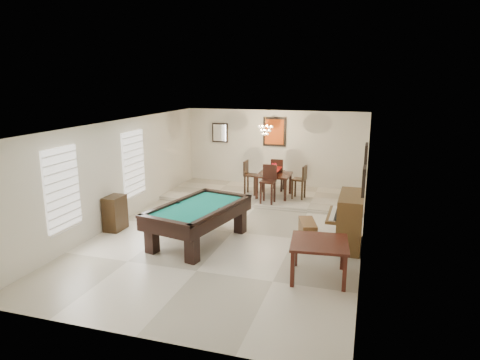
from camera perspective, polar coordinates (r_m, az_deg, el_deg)
The scene contains 25 objects.
ground_plane at distance 10.38m, azimuth -0.98°, elevation -6.98°, with size 6.00×9.00×0.02m, color beige.
wall_back at distance 14.27m, azimuth 4.61°, elevation 4.06°, with size 6.00×0.04×2.60m, color silver.
wall_front at distance 6.08m, azimuth -14.42°, elevation -9.31°, with size 6.00×0.04×2.60m, color silver.
wall_left at distance 11.28m, azimuth -15.66°, elevation 1.10°, with size 0.04×9.00×2.60m, color silver.
wall_right at distance 9.53m, azimuth 16.40°, elevation -1.15°, with size 0.04×9.00×2.60m, color silver.
ceiling at distance 9.78m, azimuth -1.04°, elevation 7.50°, with size 6.00×9.00×0.04m, color white.
dining_step at distance 13.34m, azimuth 3.34°, elevation -2.03°, with size 6.00×2.50×0.12m, color beige.
window_left_front at distance 9.51m, azimuth -22.64°, elevation -1.06°, with size 0.06×1.00×1.70m, color white.
window_left_rear at distance 11.74m, azimuth -14.01°, elevation 2.17°, with size 0.06×1.00×1.70m, color white.
pool_table at distance 9.69m, azimuth -5.53°, elevation -5.89°, with size 1.35×2.49×0.83m, color black, non-canonical shape.
square_table at distance 8.13m, azimuth 10.46°, elevation -10.40°, with size 1.03×1.03×0.71m, color #38150E, non-canonical shape.
upright_piano at distance 9.69m, azimuth 13.68°, elevation -5.18°, with size 0.78×1.40×1.16m, color brown, non-canonical shape.
piano_bench at distance 9.90m, azimuth 8.99°, elevation -6.71°, with size 0.32×0.82×0.46m, color brown.
apothecary_chest at distance 10.82m, azimuth -16.33°, elevation -4.25°, with size 0.38×0.56×0.85m, color black.
dining_table at distance 12.92m, azimuth 4.54°, elevation -0.43°, with size 0.98×0.98×0.81m, color black, non-canonical shape.
flower_vase at distance 12.81m, azimuth 4.58°, elevation 1.81°, with size 0.13×0.13×0.22m, color red, non-canonical shape.
dining_chair_south at distance 12.18m, azimuth 3.73°, elevation -0.61°, with size 0.40×0.40×1.09m, color black, non-canonical shape.
dining_chair_north at distance 13.61m, azimuth 5.08°, elevation 0.75°, with size 0.38×0.38×1.03m, color black, non-canonical shape.
dining_chair_west at distance 13.10m, azimuth 1.50°, elevation 0.32°, with size 0.39×0.39×1.04m, color black, non-canonical shape.
dining_chair_east at distance 12.75m, azimuth 7.85°, elevation -0.27°, with size 0.37×0.37×1.00m, color black, non-canonical shape.
chandelier at distance 12.89m, azimuth 3.42°, elevation 7.12°, with size 0.44×0.44×0.60m, color #FFE5B2, non-canonical shape.
back_painting at distance 14.14m, azimuth 4.62°, elevation 6.44°, with size 0.75×0.06×0.95m, color #D84C14.
back_mirror at distance 14.68m, azimuth -2.69°, elevation 6.32°, with size 0.55×0.06×0.65m, color white.
right_picture_upper at distance 9.70m, azimuth 16.43°, elevation 2.73°, with size 0.06×0.55×0.65m, color slate.
right_picture_lower at distance 8.47m, azimuth 16.19°, elevation -0.14°, with size 0.06×0.45×0.55m, color gray.
Camera 1 is at (3.02, -9.25, 3.61)m, focal length 32.00 mm.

